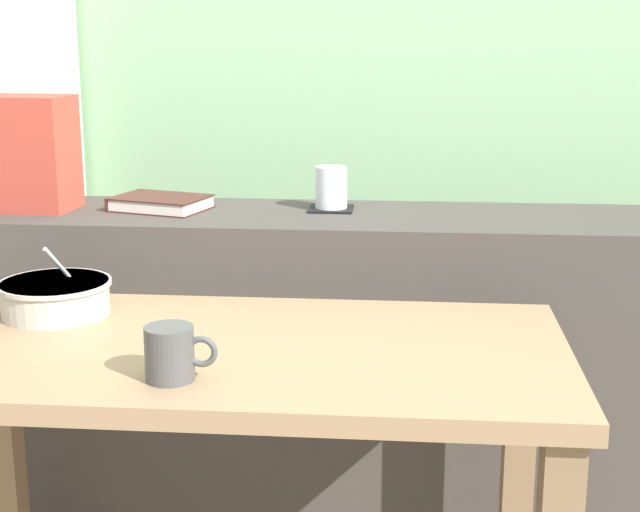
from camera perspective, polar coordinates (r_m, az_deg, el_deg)
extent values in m
cube|color=#423D38|center=(2.26, -1.54, -7.69)|extent=(2.80, 0.36, 0.82)
cube|color=#826849|center=(2.13, -18.34, -11.99)|extent=(0.06, 0.06, 0.67)
cube|color=#826849|center=(1.98, 11.74, -13.58)|extent=(0.06, 0.06, 0.67)
cube|color=#997A56|center=(1.63, -5.41, -5.88)|extent=(1.15, 0.57, 0.03)
cube|color=black|center=(2.18, 0.67, 2.86)|extent=(0.10, 0.10, 0.00)
cylinder|color=white|center=(2.17, 0.68, 4.16)|extent=(0.07, 0.07, 0.10)
cylinder|color=#CC4C38|center=(2.18, 0.68, 3.77)|extent=(0.07, 0.07, 0.06)
cube|color=#47231E|center=(2.21, -9.52, 2.81)|extent=(0.24, 0.20, 0.00)
cube|color=silver|center=(2.21, -9.53, 3.16)|extent=(0.23, 0.19, 0.02)
cube|color=#47231E|center=(2.21, -9.55, 3.52)|extent=(0.24, 0.20, 0.00)
cube|color=#47231E|center=(2.27, -11.74, 3.31)|extent=(0.05, 0.14, 0.03)
cube|color=#B74233|center=(2.30, -18.51, 5.93)|extent=(0.33, 0.17, 0.26)
cylinder|color=#BCB7A8|center=(1.84, -15.64, -2.45)|extent=(0.20, 0.20, 0.06)
cylinder|color=#BCB7A8|center=(1.84, -15.69, -1.61)|extent=(0.21, 0.21, 0.01)
cylinder|color=#B27038|center=(1.85, -15.62, -2.74)|extent=(0.18, 0.18, 0.04)
cylinder|color=silver|center=(1.86, -15.06, -0.99)|extent=(0.04, 0.12, 0.13)
ellipsoid|color=silver|center=(1.88, -14.78, -2.01)|extent=(0.03, 0.05, 0.01)
cylinder|color=#4C4C4C|center=(1.47, -9.05, -5.80)|extent=(0.08, 0.08, 0.08)
torus|color=#4C4C4C|center=(1.46, -7.14, -5.73)|extent=(0.05, 0.01, 0.05)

